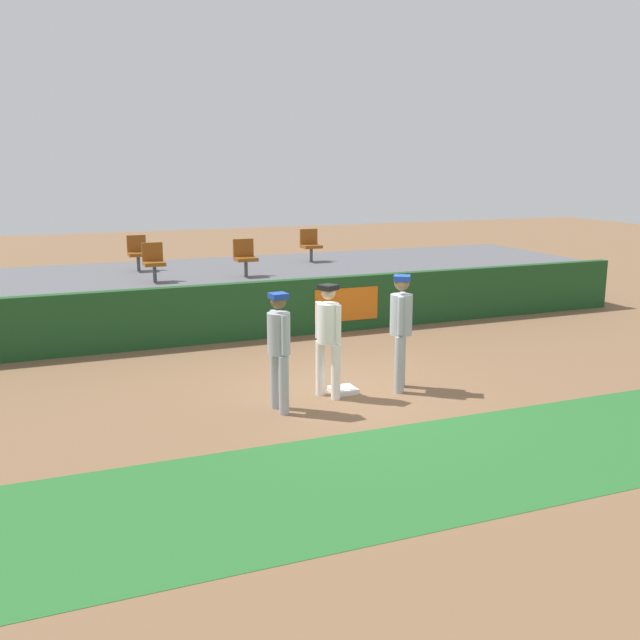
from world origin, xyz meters
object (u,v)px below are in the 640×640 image
(seat_front_left, at_px, (154,260))
(player_coach_visitor, at_px, (279,344))
(seat_back_right, at_px, (310,243))
(seat_front_center, at_px, (245,256))
(player_fielder_home, at_px, (328,333))
(first_base, at_px, (343,390))
(player_runner_visitor, at_px, (401,324))
(seat_back_left, at_px, (137,251))

(seat_front_left, bearing_deg, player_coach_visitor, -82.09)
(seat_back_right, height_order, seat_front_center, same)
(player_fielder_home, xyz_separation_m, seat_back_right, (2.58, 7.39, 0.54))
(player_fielder_home, distance_m, seat_front_left, 5.89)
(first_base, bearing_deg, seat_front_center, 90.21)
(player_fielder_home, distance_m, player_runner_visitor, 1.24)
(seat_back_left, bearing_deg, seat_front_left, -87.20)
(seat_front_center, bearing_deg, player_fielder_home, -92.97)
(seat_front_left, relative_size, seat_back_left, 1.00)
(player_fielder_home, bearing_deg, seat_back_left, 167.68)
(seat_back_right, bearing_deg, first_base, -107.27)
(seat_back_left, bearing_deg, player_fielder_home, -76.01)
(first_base, distance_m, seat_back_left, 7.77)
(seat_back_right, xyz_separation_m, seat_front_left, (-4.33, -1.80, -0.00))
(player_coach_visitor, relative_size, seat_front_left, 2.14)
(seat_back_left, bearing_deg, player_coach_visitor, -83.27)
(player_runner_visitor, bearing_deg, seat_front_center, -138.79)
(player_coach_visitor, relative_size, seat_front_center, 2.14)
(player_fielder_home, relative_size, seat_back_right, 2.15)
(seat_back_left, bearing_deg, seat_front_center, -40.16)
(first_base, distance_m, seat_front_left, 6.07)
(player_runner_visitor, bearing_deg, first_base, -70.01)
(player_fielder_home, height_order, player_runner_visitor, player_runner_visitor)
(first_base, height_order, seat_back_right, seat_back_right)
(player_fielder_home, height_order, seat_back_left, seat_back_left)
(player_coach_visitor, bearing_deg, player_runner_visitor, 91.81)
(player_runner_visitor, distance_m, seat_back_left, 8.11)
(seat_back_right, distance_m, seat_front_left, 4.69)
(seat_front_left, bearing_deg, first_base, -69.42)
(player_coach_visitor, bearing_deg, first_base, 105.03)
(seat_front_left, height_order, seat_back_left, same)
(seat_front_center, relative_size, seat_back_left, 1.00)
(seat_front_center, bearing_deg, seat_front_left, -179.99)
(player_coach_visitor, xyz_separation_m, seat_back_right, (3.51, 7.75, 0.55))
(player_runner_visitor, bearing_deg, seat_back_left, -125.88)
(seat_back_right, bearing_deg, player_fielder_home, -109.24)
(player_fielder_home, xyz_separation_m, seat_front_center, (0.29, 5.59, 0.54))
(first_base, xyz_separation_m, player_fielder_home, (-0.31, -0.09, 1.00))
(seat_back_right, relative_size, seat_back_left, 1.00)
(first_base, distance_m, player_runner_visitor, 1.42)
(first_base, bearing_deg, player_runner_visitor, -11.80)
(player_runner_visitor, xyz_separation_m, seat_front_left, (-2.99, 5.69, 0.49))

